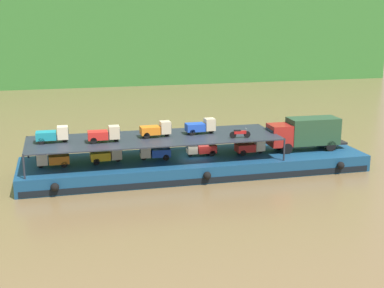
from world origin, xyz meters
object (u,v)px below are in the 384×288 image
Objects in this scene: mini_truck_upper_fore at (156,129)px; cargo_barge at (196,164)px; mini_truck_lower_aft at (107,155)px; covered_lorry at (305,133)px; mini_truck_upper_stern at (53,135)px; mini_truck_lower_bow at (251,147)px; mini_truck_lower_stern at (52,159)px; mini_truck_upper_mid at (104,134)px; motorcycle_upper_port at (240,133)px; mini_truck_upper_bow at (201,126)px; mini_truck_lower_mid at (155,152)px; mini_truck_lower_fore at (201,148)px.

cargo_barge is at bearing -4.67° from mini_truck_upper_fore.
covered_lorry is at bearing -0.60° from mini_truck_lower_aft.
mini_truck_upper_stern is (-4.48, 0.38, 2.00)m from mini_truck_lower_aft.
covered_lorry reaches higher than mini_truck_lower_aft.
cargo_barge is 11.40× the size of mini_truck_lower_aft.
mini_truck_lower_bow is 17.95m from mini_truck_upper_stern.
mini_truck_lower_stern is (-12.77, -0.25, 1.44)m from cargo_barge.
mini_truck_upper_stern reaches higher than mini_truck_lower_stern.
mini_truck_upper_mid reaches higher than motorcycle_upper_port.
cargo_barge is 8.97m from mini_truck_upper_mid.
mini_truck_lower_stern is 18.01m from mini_truck_lower_bow.
mini_truck_upper_mid is at bearing -3.55° from mini_truck_lower_stern.
mini_truck_upper_stern and mini_truck_upper_fore have the same top height.
mini_truck_lower_stern and mini_truck_lower_bow have the same top height.
mini_truck_upper_stern is (-17.83, 0.71, 2.00)m from mini_truck_lower_bow.
cargo_barge is 5.45m from mini_truck_lower_bow.
mini_truck_lower_stern is at bearing -176.42° from mini_truck_upper_bow.
covered_lorry reaches higher than mini_truck_lower_bow.
cargo_barge is at bearing 176.62° from mini_truck_lower_bow.
mini_truck_upper_mid is (4.50, -0.28, 2.00)m from mini_truck_lower_stern.
mini_truck_lower_aft is 2.08m from mini_truck_upper_mid.
cargo_barge is 8.23m from mini_truck_lower_aft.
mini_truck_lower_aft is 0.99× the size of mini_truck_lower_mid.
mini_truck_lower_bow is 1.01× the size of mini_truck_upper_bow.
covered_lorry is at bearing 0.15° from mini_truck_lower_stern.
covered_lorry is 10.22m from mini_truck_upper_bow.
mini_truck_upper_stern is at bearing 179.35° from mini_truck_upper_fore.
mini_truck_upper_fore reaches higher than mini_truck_lower_aft.
mini_truck_lower_stern is 1.01× the size of mini_truck_upper_bow.
mini_truck_lower_mid is 4.97m from mini_truck_upper_bow.
mini_truck_upper_stern reaches higher than mini_truck_lower_aft.
mini_truck_upper_bow reaches higher than mini_truck_lower_fore.
mini_truck_lower_mid is 2.05m from mini_truck_upper_fore.
mini_truck_lower_bow is (18.01, -0.06, 0.00)m from mini_truck_lower_stern.
mini_truck_lower_aft is (-8.10, 0.01, 1.44)m from cargo_barge.
mini_truck_lower_fore is 4.60m from mini_truck_upper_fore.
mini_truck_upper_bow reaches higher than cargo_barge.
covered_lorry is at bearing -1.91° from mini_truck_upper_fore.
mini_truck_upper_fore is at bearing -0.65° from mini_truck_upper_stern.
mini_truck_upper_mid and mini_truck_upper_bow have the same top height.
mini_truck_lower_aft is at bearing 178.62° from mini_truck_lower_bow.
mini_truck_upper_stern is at bearing 176.94° from mini_truck_lower_mid.
cargo_barge is 11.43× the size of mini_truck_upper_stern.
covered_lorry is 2.86× the size of mini_truck_upper_mid.
mini_truck_upper_fore is at bearing 178.09° from covered_lorry.
mini_truck_upper_bow is (8.93, 1.12, 0.00)m from mini_truck_upper_mid.
mini_truck_lower_aft is 11.95m from motorcycle_upper_port.
mini_truck_lower_mid is (-14.64, 0.11, -1.00)m from covered_lorry.
mini_truck_upper_bow is (8.76, 0.58, 2.00)m from mini_truck_lower_aft.
cargo_barge is 1.56m from mini_truck_lower_fore.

